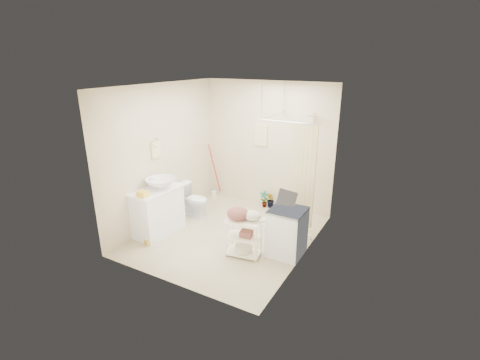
{
  "coord_description": "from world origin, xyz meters",
  "views": [
    {
      "loc": [
        2.89,
        -4.75,
        3.01
      ],
      "look_at": [
        0.1,
        0.25,
        0.99
      ],
      "focal_mm": 26.0,
      "sensor_mm": 36.0,
      "label": 1
    }
  ],
  "objects_px": {
    "laundry_rack": "(244,234)",
    "washing_machine": "(287,232)",
    "vanity": "(157,211)",
    "toilet": "(194,200)"
  },
  "relations": [
    {
      "from": "washing_machine",
      "to": "toilet",
      "type": "bearing_deg",
      "value": 167.61
    },
    {
      "from": "vanity",
      "to": "toilet",
      "type": "relative_size",
      "value": 1.45
    },
    {
      "from": "vanity",
      "to": "washing_machine",
      "type": "distance_m",
      "value": 2.34
    },
    {
      "from": "washing_machine",
      "to": "laundry_rack",
      "type": "height_order",
      "value": "washing_machine"
    },
    {
      "from": "vanity",
      "to": "toilet",
      "type": "xyz_separation_m",
      "value": [
        0.12,
        0.92,
        -0.09
      ]
    },
    {
      "from": "toilet",
      "to": "laundry_rack",
      "type": "bearing_deg",
      "value": -115.96
    },
    {
      "from": "toilet",
      "to": "washing_machine",
      "type": "xyz_separation_m",
      "value": [
        2.18,
        -0.47,
        0.06
      ]
    },
    {
      "from": "laundry_rack",
      "to": "washing_machine",
      "type": "bearing_deg",
      "value": 24.16
    },
    {
      "from": "vanity",
      "to": "laundry_rack",
      "type": "relative_size",
      "value": 1.28
    },
    {
      "from": "vanity",
      "to": "washing_machine",
      "type": "xyz_separation_m",
      "value": [
        2.3,
        0.45,
        -0.03
      ]
    }
  ]
}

